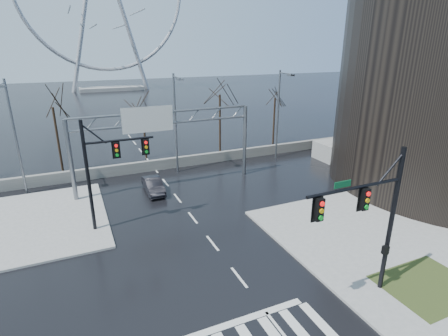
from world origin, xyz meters
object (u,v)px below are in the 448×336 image
signal_mast_near (374,213)px  sign_gantry (161,133)px  signal_mast_far (104,165)px  car (153,185)px

signal_mast_near → sign_gantry: size_ratio=0.49×
signal_mast_near → signal_mast_far: 17.03m
signal_mast_near → sign_gantry: signal_mast_near is taller
sign_gantry → signal_mast_far: bearing=-132.5°
signal_mast_near → signal_mast_far: bearing=130.3°
signal_mast_near → car: bearing=110.3°
sign_gantry → car: bearing=-144.8°
signal_mast_near → signal_mast_far: same height
car → signal_mast_far: bearing=-129.3°
signal_mast_near → car: 19.81m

